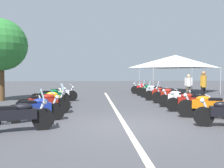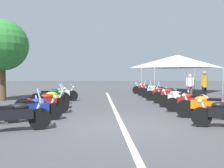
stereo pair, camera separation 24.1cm
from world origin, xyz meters
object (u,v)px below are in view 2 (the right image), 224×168
motorcycle_left_row_5 (60,94)px  motorcycle_left_row_2 (43,103)px  roadside_tree_0 (2,45)px  event_tent (178,61)px  motorcycle_left_row_3 (48,99)px  motorcycle_right_row_1 (207,106)px  motorcycle_right_row_2 (190,102)px  motorcycle_left_row_4 (51,96)px  motorcycle_right_row_6 (155,91)px  motorcycle_right_row_7 (152,90)px  bystander_1 (204,84)px  motorcycle_left_row_0 (14,115)px  motorcycle_right_row_8 (146,88)px  motorcycle_left_row_1 (34,108)px  motorcycle_right_row_5 (161,93)px  motorcycle_right_row_3 (179,99)px  motorcycle_right_row_4 (171,95)px  bystander_0 (190,84)px

motorcycle_left_row_5 → motorcycle_left_row_2: bearing=-104.7°
roadside_tree_0 → event_tent: roadside_tree_0 is taller
motorcycle_left_row_3 → motorcycle_right_row_1: motorcycle_left_row_3 is taller
motorcycle_right_row_2 → roadside_tree_0: roadside_tree_0 is taller
motorcycle_left_row_4 → roadside_tree_0: (1.95, 3.19, 2.86)m
motorcycle_right_row_6 → motorcycle_right_row_7: bearing=-69.9°
motorcycle_right_row_7 → bystander_1: bearing=136.5°
motorcycle_right_row_1 → motorcycle_left_row_5: bearing=-23.4°
roadside_tree_0 → motorcycle_left_row_0: bearing=-156.9°
motorcycle_right_row_2 → motorcycle_right_row_8: bearing=-78.3°
motorcycle_left_row_1 → motorcycle_right_row_5: bearing=23.9°
motorcycle_left_row_5 → bystander_1: bystander_1 is taller
motorcycle_left_row_0 → bystander_1: 10.13m
motorcycle_left_row_0 → motorcycle_right_row_2: size_ratio=0.97×
motorcycle_left_row_4 → motorcycle_right_row_5: size_ratio=1.00×
bystander_1 → roadside_tree_0: 11.91m
event_tent → motorcycle_right_row_1: bearing=166.0°
motorcycle_left_row_2 → motorcycle_right_row_1: bearing=-28.5°
motorcycle_right_row_6 → motorcycle_right_row_3: bearing=113.8°
motorcycle_left_row_0 → motorcycle_left_row_5: size_ratio=0.98×
motorcycle_right_row_4 → roadside_tree_0: bearing=6.7°
motorcycle_right_row_1 → motorcycle_left_row_1: bearing=19.7°
motorcycle_right_row_2 → motorcycle_right_row_8: size_ratio=1.05×
motorcycle_right_row_7 → motorcycle_right_row_8: (1.51, 0.13, 0.00)m
motorcycle_left_row_3 → motorcycle_left_row_0: bearing=-104.1°
bystander_1 → event_tent: event_tent is taller
motorcycle_right_row_4 → motorcycle_left_row_4: bearing=17.8°
motorcycle_right_row_1 → event_tent: (11.67, -2.91, 2.18)m
motorcycle_left_row_2 → motorcycle_left_row_0: bearing=-110.4°
motorcycle_right_row_3 → motorcycle_right_row_4: (1.44, -0.06, 0.02)m
motorcycle_left_row_2 → roadside_tree_0: (4.90, 3.46, 2.84)m
motorcycle_left_row_1 → event_tent: event_tent is taller
motorcycle_left_row_2 → motorcycle_right_row_3: bearing=-3.8°
motorcycle_left_row_3 → roadside_tree_0: roadside_tree_0 is taller
motorcycle_right_row_3 → motorcycle_left_row_4: bearing=6.2°
bystander_0 → event_tent: bearing=174.3°
motorcycle_left_row_4 → motorcycle_right_row_1: motorcycle_right_row_1 is taller
motorcycle_right_row_5 → motorcycle_left_row_3: bearing=41.2°
motorcycle_right_row_7 → motorcycle_right_row_8: motorcycle_right_row_8 is taller
motorcycle_left_row_0 → motorcycle_right_row_6: bearing=39.5°
motorcycle_right_row_1 → motorcycle_right_row_5: (5.46, 0.18, -0.01)m
motorcycle_left_row_3 → motorcycle_left_row_5: (2.92, -0.08, -0.00)m
motorcycle_right_row_4 → motorcycle_left_row_0: bearing=60.4°
motorcycle_right_row_1 → motorcycle_right_row_7: size_ratio=1.03×
motorcycle_right_row_8 → motorcycle_left_row_5: bearing=56.1°
motorcycle_left_row_2 → motorcycle_right_row_8: 10.42m
motorcycle_left_row_0 → motorcycle_right_row_2: (2.90, -6.32, -0.02)m
bystander_0 → roadside_tree_0: (-0.60, 11.71, 2.40)m
motorcycle_left_row_0 → motorcycle_right_row_7: 11.65m
motorcycle_left_row_0 → bystander_0: bearing=29.7°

